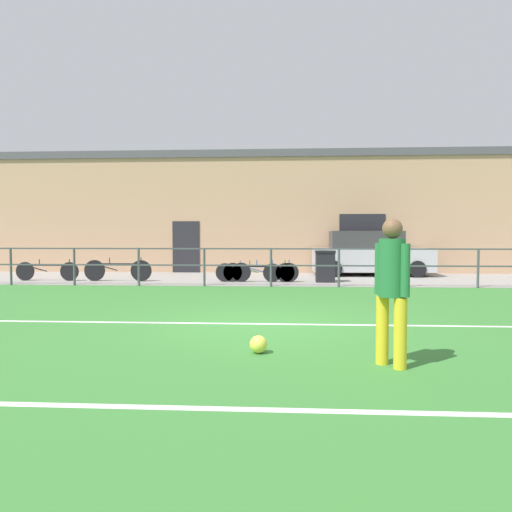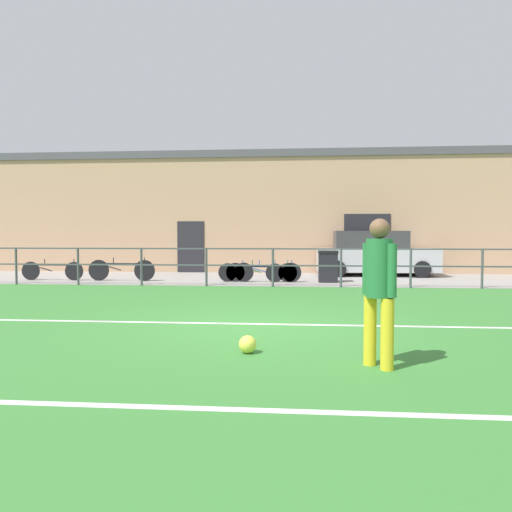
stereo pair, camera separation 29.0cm
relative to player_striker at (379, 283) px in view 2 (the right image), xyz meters
The scene contains 15 objects.
ground 3.15m from the player_striker, 123.33° to the left, with size 60.00×44.00×0.04m, color #387A33.
field_line_touchline 3.18m from the player_striker, 122.84° to the left, with size 36.00×0.11×0.00m, color white.
field_line_hash 2.40m from the player_striker, 138.27° to the right, with size 36.00×0.11×0.00m, color white.
pavement_strip 11.16m from the player_striker, 98.49° to the left, with size 48.00×5.00×0.02m, color gray.
perimeter_fence 8.66m from the player_striker, 100.93° to the left, with size 36.07×0.07×1.15m.
clubhouse_facade 14.86m from the player_striker, 96.37° to the left, with size 28.00×2.56×4.97m.
player_striker is the anchor object (origin of this frame).
soccer_ball_match 1.87m from the player_striker, 161.55° to the left, with size 0.23×0.23×0.23m, color #E5E04C.
parked_car_red 12.65m from the player_striker, 81.05° to the left, with size 4.37×1.78×1.67m.
bicycle_parked_0 10.01m from the player_striker, 103.95° to the left, with size 2.14×0.04×0.71m.
bicycle_parked_1 9.94m from the player_striker, 102.08° to the left, with size 2.31×0.04×0.72m.
bicycle_parked_2 11.82m from the player_striker, 124.75° to the left, with size 2.26×0.04×0.78m.
bicycle_parked_3 13.33m from the player_striker, 133.25° to the left, with size 2.14×0.04×0.72m.
bicycle_parked_4 9.89m from the player_striker, 100.92° to the left, with size 2.17×0.04×0.72m.
trash_bin_0 9.83m from the player_striker, 89.59° to the left, with size 0.63×0.53×1.02m.
Camera 2 is at (0.69, -8.00, 1.52)m, focal length 33.21 mm.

